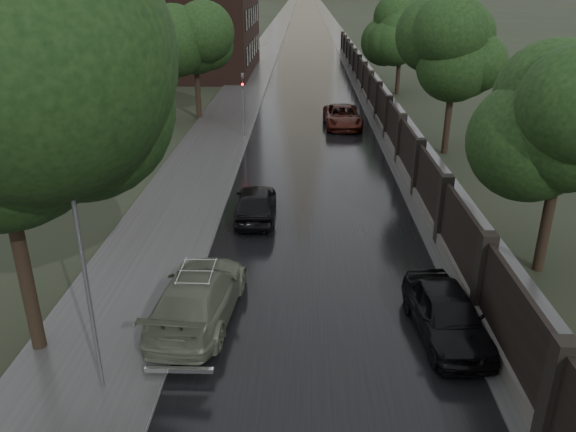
# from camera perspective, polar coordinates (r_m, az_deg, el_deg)

# --- Properties ---
(road) EXTENTS (8.00, 420.00, 0.02)m
(road) POSITION_cam_1_polar(r_m,az_deg,el_deg) (199.49, 1.86, 20.30)
(road) COLOR black
(road) RESTS_ON ground
(sidewalk_left) EXTENTS (4.00, 420.00, 0.16)m
(sidewalk_left) POSITION_cam_1_polar(r_m,az_deg,el_deg) (199.56, 0.02, 20.33)
(sidewalk_left) COLOR #2D2D2D
(sidewalk_left) RESTS_ON ground
(verge_right) EXTENTS (3.00, 420.00, 0.08)m
(verge_right) POSITION_cam_1_polar(r_m,az_deg,el_deg) (199.58, 3.54, 20.28)
(verge_right) COLOR #2D2D2D
(verge_right) RESTS_ON ground
(fence_right) EXTENTS (0.45, 75.72, 2.70)m
(fence_right) POSITION_cam_1_polar(r_m,az_deg,el_deg) (42.42, 8.78, 11.54)
(fence_right) COLOR #383533
(fence_right) RESTS_ON ground
(tree_left_far) EXTENTS (4.25, 4.25, 7.39)m
(tree_left_far) POSITION_cam_1_polar(r_m,az_deg,el_deg) (40.16, -9.45, 16.99)
(tree_left_far) COLOR black
(tree_left_far) RESTS_ON ground
(tree_right_a) EXTENTS (4.08, 4.08, 7.01)m
(tree_right_a) POSITION_cam_1_polar(r_m,az_deg,el_deg) (19.56, 26.31, 8.00)
(tree_right_a) COLOR black
(tree_right_a) RESTS_ON ground
(tree_right_b) EXTENTS (4.08, 4.08, 7.01)m
(tree_right_b) POSITION_cam_1_polar(r_m,az_deg,el_deg) (32.59, 16.51, 14.54)
(tree_right_b) COLOR black
(tree_right_b) RESTS_ON ground
(tree_right_c) EXTENTS (4.08, 4.08, 7.01)m
(tree_right_c) POSITION_cam_1_polar(r_m,az_deg,el_deg) (50.12, 11.42, 17.65)
(tree_right_c) COLOR black
(tree_right_c) RESTS_ON ground
(lamp_post) EXTENTS (0.25, 0.12, 5.11)m
(lamp_post) POSITION_cam_1_polar(r_m,az_deg,el_deg) (13.49, -19.62, -7.54)
(lamp_post) COLOR #59595E
(lamp_post) RESTS_ON ground
(traffic_light) EXTENTS (0.16, 0.32, 4.00)m
(traffic_light) POSITION_cam_1_polar(r_m,az_deg,el_deg) (35.14, -4.58, 11.70)
(traffic_light) COLOR #59595E
(traffic_light) RESTS_ON ground
(volga_sedan) EXTENTS (2.59, 5.39, 1.51)m
(volga_sedan) POSITION_cam_1_polar(r_m,az_deg,el_deg) (16.61, -9.11, -7.98)
(volga_sedan) COLOR #515746
(volga_sedan) RESTS_ON ground
(hatchback_left) EXTENTS (1.76, 4.16, 1.40)m
(hatchback_left) POSITION_cam_1_polar(r_m,az_deg,el_deg) (23.20, -3.30, 1.39)
(hatchback_left) COLOR black
(hatchback_left) RESTS_ON ground
(car_right_near) EXTENTS (2.09, 4.33, 1.43)m
(car_right_near) POSITION_cam_1_polar(r_m,az_deg,el_deg) (16.27, 15.83, -9.54)
(car_right_near) COLOR black
(car_right_near) RESTS_ON ground
(car_right_far) EXTENTS (2.54, 5.19, 1.42)m
(car_right_far) POSITION_cam_1_polar(r_m,az_deg,el_deg) (38.32, 5.56, 10.03)
(car_right_far) COLOR black
(car_right_far) RESTS_ON ground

